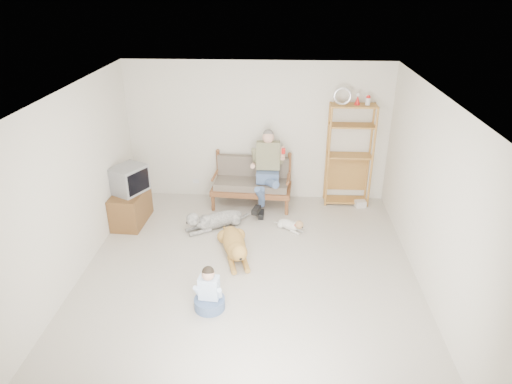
# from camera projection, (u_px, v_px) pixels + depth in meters

# --- Properties ---
(floor) EXTENTS (5.50, 5.50, 0.00)m
(floor) POSITION_uv_depth(u_px,v_px,m) (248.00, 275.00, 6.83)
(floor) COLOR silver
(floor) RESTS_ON ground
(ceiling) EXTENTS (5.50, 5.50, 0.00)m
(ceiling) POSITION_uv_depth(u_px,v_px,m) (247.00, 97.00, 5.67)
(ceiling) COLOR white
(ceiling) RESTS_ON ground
(wall_back) EXTENTS (5.00, 0.00, 5.00)m
(wall_back) POSITION_uv_depth(u_px,v_px,m) (258.00, 132.00, 8.73)
(wall_back) COLOR beige
(wall_back) RESTS_ON ground
(wall_front) EXTENTS (5.00, 0.00, 5.00)m
(wall_front) POSITION_uv_depth(u_px,v_px,m) (224.00, 338.00, 3.77)
(wall_front) COLOR beige
(wall_front) RESTS_ON ground
(wall_left) EXTENTS (0.00, 5.50, 5.50)m
(wall_left) POSITION_uv_depth(u_px,v_px,m) (69.00, 190.00, 6.37)
(wall_left) COLOR beige
(wall_left) RESTS_ON ground
(wall_right) EXTENTS (0.00, 5.50, 5.50)m
(wall_right) POSITION_uv_depth(u_px,v_px,m) (433.00, 199.00, 6.13)
(wall_right) COLOR beige
(wall_right) RESTS_ON ground
(loveseat) EXTENTS (1.55, 0.80, 0.95)m
(loveseat) POSITION_uv_depth(u_px,v_px,m) (252.00, 181.00, 8.78)
(loveseat) COLOR brown
(loveseat) RESTS_ON ground
(man) EXTENTS (0.58, 0.83, 1.34)m
(man) POSITION_uv_depth(u_px,v_px,m) (266.00, 176.00, 8.45)
(man) COLOR slate
(man) RESTS_ON loveseat
(etagere) EXTENTS (0.87, 0.38, 2.28)m
(etagere) POSITION_uv_depth(u_px,v_px,m) (349.00, 154.00, 8.61)
(etagere) COLOR #C07C3C
(etagere) RESTS_ON ground
(book_stack) EXTENTS (0.22, 0.18, 0.13)m
(book_stack) POSITION_uv_depth(u_px,v_px,m) (360.00, 204.00, 8.83)
(book_stack) COLOR white
(book_stack) RESTS_ON ground
(tv_stand) EXTENTS (0.55, 0.93, 0.60)m
(tv_stand) POSITION_uv_depth(u_px,v_px,m) (131.00, 207.00, 8.19)
(tv_stand) COLOR brown
(tv_stand) RESTS_ON ground
(crt_tv) EXTENTS (0.67, 0.71, 0.47)m
(crt_tv) POSITION_uv_depth(u_px,v_px,m) (129.00, 179.00, 7.98)
(crt_tv) COLOR gray
(crt_tv) RESTS_ON tv_stand
(wall_outlet) EXTENTS (0.12, 0.02, 0.08)m
(wall_outlet) POSITION_uv_depth(u_px,v_px,m) (196.00, 181.00, 9.23)
(wall_outlet) COLOR silver
(wall_outlet) RESTS_ON ground
(golden_retriever) EXTENTS (0.59, 1.38, 0.43)m
(golden_retriever) POSITION_uv_depth(u_px,v_px,m) (235.00, 245.00, 7.26)
(golden_retriever) COLOR #C08F42
(golden_retriever) RESTS_ON ground
(shaggy_dog) EXTENTS (1.11, 0.81, 0.39)m
(shaggy_dog) POSITION_uv_depth(u_px,v_px,m) (213.00, 220.00, 8.06)
(shaggy_dog) COLOR silver
(shaggy_dog) RESTS_ON ground
(terrier) EXTENTS (0.54, 0.45, 0.24)m
(terrier) POSITION_uv_depth(u_px,v_px,m) (292.00, 225.00, 8.00)
(terrier) COLOR silver
(terrier) RESTS_ON ground
(child) EXTENTS (0.42, 0.42, 0.66)m
(child) POSITION_uv_depth(u_px,v_px,m) (209.00, 293.00, 6.07)
(child) COLOR slate
(child) RESTS_ON ground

